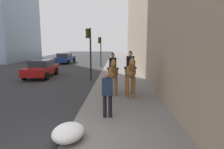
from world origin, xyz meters
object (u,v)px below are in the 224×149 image
object	(u,v)px
car_near_lane	(42,68)
mounted_horse_near	(113,71)
mounted_horse_far	(130,71)
traffic_light_near_curb	(89,46)
traffic_light_far_curb	(100,47)
pedestrian_greeting	(107,92)
car_mid_lane	(65,58)

from	to	relation	value
car_near_lane	mounted_horse_near	bearing A→B (deg)	44.78
mounted_horse_far	traffic_light_near_curb	distance (m)	5.64
car_near_lane	traffic_light_far_curb	world-z (taller)	traffic_light_far_curb
pedestrian_greeting	traffic_light_near_curb	bearing A→B (deg)	11.14
car_near_lane	traffic_light_near_curb	distance (m)	4.84
pedestrian_greeting	traffic_light_far_curb	world-z (taller)	traffic_light_far_curb
pedestrian_greeting	car_mid_lane	xyz separation A→B (m)	(20.22, 7.05, -0.35)
mounted_horse_far	pedestrian_greeting	size ratio (longest dim) A/B	1.38
pedestrian_greeting	car_mid_lane	world-z (taller)	pedestrian_greeting
car_near_lane	traffic_light_far_curb	xyz separation A→B (m)	(7.51, -4.24, 1.64)
car_mid_lane	traffic_light_far_curb	bearing A→B (deg)	-122.67
mounted_horse_near	traffic_light_far_curb	bearing A→B (deg)	-175.92
traffic_light_far_curb	mounted_horse_near	bearing A→B (deg)	-171.95
traffic_light_near_curb	traffic_light_far_curb	xyz separation A→B (m)	(8.89, 0.01, -0.24)
car_mid_lane	mounted_horse_far	bearing A→B (deg)	-152.93
mounted_horse_far	traffic_light_near_curb	xyz separation A→B (m)	(4.77, 2.77, 1.19)
mounted_horse_near	car_mid_lane	distance (m)	18.37
mounted_horse_near	pedestrian_greeting	distance (m)	3.33
mounted_horse_near	pedestrian_greeting	xyz separation A→B (m)	(-3.31, 0.11, -0.25)
mounted_horse_near	traffic_light_near_curb	bearing A→B (deg)	-160.70
pedestrian_greeting	traffic_light_far_curb	bearing A→B (deg)	4.31
mounted_horse_far	car_mid_lane	bearing A→B (deg)	-156.82
car_near_lane	car_mid_lane	bearing A→B (deg)	-176.77
car_mid_lane	traffic_light_far_curb	size ratio (longest dim) A/B	1.31
pedestrian_greeting	traffic_light_near_curb	xyz separation A→B (m)	(7.65, 1.75, 1.54)
mounted_horse_far	traffic_light_near_curb	world-z (taller)	traffic_light_near_curb
mounted_horse_near	pedestrian_greeting	size ratio (longest dim) A/B	1.32
mounted_horse_far	traffic_light_far_curb	distance (m)	13.97
mounted_horse_near	traffic_light_far_curb	xyz separation A→B (m)	(13.23, 1.87, 1.05)
mounted_horse_near	car_near_lane	size ratio (longest dim) A/B	0.51
mounted_horse_near	car_mid_lane	bearing A→B (deg)	-161.00
car_near_lane	traffic_light_far_curb	bearing A→B (deg)	148.41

